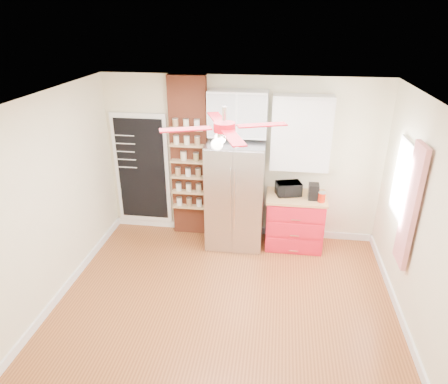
# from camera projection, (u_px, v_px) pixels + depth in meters

# --- Properties ---
(floor) EXTENTS (4.50, 4.50, 0.00)m
(floor) POSITION_uv_depth(u_px,v_px,m) (224.00, 306.00, 5.29)
(floor) COLOR #965426
(floor) RESTS_ON ground
(ceiling) EXTENTS (4.50, 4.50, 0.00)m
(ceiling) POSITION_uv_depth(u_px,v_px,m) (225.00, 102.00, 4.17)
(ceiling) COLOR white
(ceiling) RESTS_ON wall_back
(wall_back) EXTENTS (4.50, 0.02, 2.70)m
(wall_back) POSITION_uv_depth(u_px,v_px,m) (241.00, 160.00, 6.53)
(wall_back) COLOR beige
(wall_back) RESTS_ON floor
(wall_front) EXTENTS (4.50, 0.02, 2.70)m
(wall_front) POSITION_uv_depth(u_px,v_px,m) (187.00, 342.00, 2.93)
(wall_front) COLOR beige
(wall_front) RESTS_ON floor
(wall_left) EXTENTS (0.02, 4.00, 2.70)m
(wall_left) POSITION_uv_depth(u_px,v_px,m) (48.00, 204.00, 5.01)
(wall_left) COLOR beige
(wall_left) RESTS_ON floor
(wall_right) EXTENTS (0.02, 4.00, 2.70)m
(wall_right) POSITION_uv_depth(u_px,v_px,m) (424.00, 229.00, 4.44)
(wall_right) COLOR beige
(wall_right) RESTS_ON floor
(chalkboard) EXTENTS (0.95, 0.05, 1.95)m
(chalkboard) POSITION_uv_depth(u_px,v_px,m) (142.00, 170.00, 6.82)
(chalkboard) COLOR white
(chalkboard) RESTS_ON wall_back
(brick_pillar) EXTENTS (0.60, 0.16, 2.70)m
(brick_pillar) POSITION_uv_depth(u_px,v_px,m) (189.00, 159.00, 6.57)
(brick_pillar) COLOR brown
(brick_pillar) RESTS_ON floor
(fridge) EXTENTS (0.90, 0.70, 1.75)m
(fridge) POSITION_uv_depth(u_px,v_px,m) (235.00, 195.00, 6.40)
(fridge) COLOR #ACACB1
(fridge) RESTS_ON floor
(upper_glass_cabinet) EXTENTS (0.90, 0.35, 0.70)m
(upper_glass_cabinet) POSITION_uv_depth(u_px,v_px,m) (238.00, 114.00, 6.05)
(upper_glass_cabinet) COLOR white
(upper_glass_cabinet) RESTS_ON wall_back
(red_cabinet) EXTENTS (0.94, 0.64, 0.90)m
(red_cabinet) POSITION_uv_depth(u_px,v_px,m) (294.00, 221.00, 6.50)
(red_cabinet) COLOR red
(red_cabinet) RESTS_ON floor
(upper_shelf_unit) EXTENTS (0.90, 0.30, 1.15)m
(upper_shelf_unit) POSITION_uv_depth(u_px,v_px,m) (301.00, 133.00, 6.07)
(upper_shelf_unit) COLOR white
(upper_shelf_unit) RESTS_ON wall_back
(window) EXTENTS (0.04, 0.75, 1.05)m
(window) POSITION_uv_depth(u_px,v_px,m) (404.00, 182.00, 5.18)
(window) COLOR white
(window) RESTS_ON wall_right
(curtain) EXTENTS (0.06, 0.40, 1.55)m
(curtain) POSITION_uv_depth(u_px,v_px,m) (410.00, 207.00, 4.73)
(curtain) COLOR red
(curtain) RESTS_ON wall_right
(ceiling_fan) EXTENTS (1.40, 1.40, 0.44)m
(ceiling_fan) POSITION_uv_depth(u_px,v_px,m) (225.00, 128.00, 4.29)
(ceiling_fan) COLOR silver
(ceiling_fan) RESTS_ON ceiling
(toaster_oven) EXTENTS (0.44, 0.36, 0.21)m
(toaster_oven) POSITION_uv_depth(u_px,v_px,m) (288.00, 189.00, 6.31)
(toaster_oven) COLOR black
(toaster_oven) RESTS_ON red_cabinet
(coffee_maker) EXTENTS (0.15, 0.18, 0.25)m
(coffee_maker) POSITION_uv_depth(u_px,v_px,m) (313.00, 192.00, 6.17)
(coffee_maker) COLOR black
(coffee_maker) RESTS_ON red_cabinet
(canister_left) EXTENTS (0.11, 0.11, 0.15)m
(canister_left) POSITION_uv_depth(u_px,v_px,m) (322.00, 197.00, 6.09)
(canister_left) COLOR red
(canister_left) RESTS_ON red_cabinet
(canister_right) EXTENTS (0.11, 0.11, 0.14)m
(canister_right) POSITION_uv_depth(u_px,v_px,m) (316.00, 192.00, 6.29)
(canister_right) COLOR #BB0A0B
(canister_right) RESTS_ON red_cabinet
(pantry_jar_oats) EXTENTS (0.13, 0.13, 0.14)m
(pantry_jar_oats) POSITION_uv_depth(u_px,v_px,m) (184.00, 156.00, 6.43)
(pantry_jar_oats) COLOR beige
(pantry_jar_oats) RESTS_ON brick_pillar
(pantry_jar_beans) EXTENTS (0.12, 0.12, 0.12)m
(pantry_jar_beans) POSITION_uv_depth(u_px,v_px,m) (196.00, 157.00, 6.40)
(pantry_jar_beans) COLOR olive
(pantry_jar_beans) RESTS_ON brick_pillar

